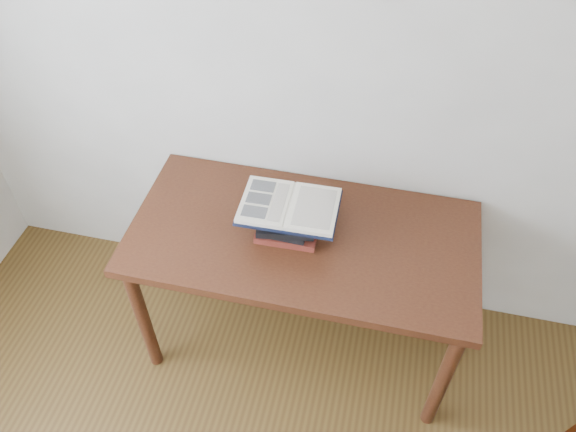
# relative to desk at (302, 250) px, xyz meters

# --- Properties ---
(desk) EXTENTS (1.44, 0.72, 0.77)m
(desk) POSITION_rel_desk_xyz_m (0.00, 0.00, 0.00)
(desk) COLOR #452311
(desk) RESTS_ON ground
(book_stack) EXTENTS (0.26, 0.20, 0.14)m
(book_stack) POSITION_rel_desk_xyz_m (-0.07, -0.01, 0.17)
(book_stack) COLOR maroon
(book_stack) RESTS_ON desk
(open_book) EXTENTS (0.40, 0.28, 0.03)m
(open_book) POSITION_rel_desk_xyz_m (-0.06, -0.00, 0.25)
(open_book) COLOR black
(open_book) RESTS_ON book_stack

